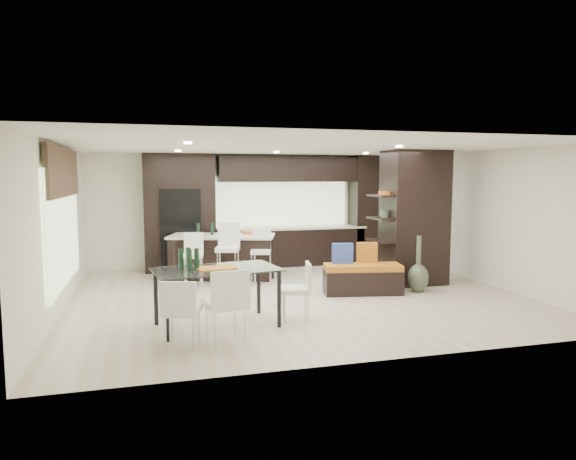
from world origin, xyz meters
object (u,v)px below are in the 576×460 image
object	(u,v)px
stool_right	(261,261)
chair_near	(225,309)
dining_table	(217,297)
stool_mid	(228,260)
stool_left	(193,265)
bench	(363,279)
chair_end	(295,294)
kitchen_island	(222,256)
chair_far	(182,315)
floor_vase	(418,264)

from	to	relation	value
stool_right	chair_near	xyz separation A→B (m)	(-1.27, -3.63, 0.02)
dining_table	stool_mid	bearing A→B (deg)	69.53
stool_left	dining_table	xyz separation A→B (m)	(0.10, -2.81, -0.01)
bench	chair_near	xyz separation A→B (m)	(-2.90, -2.21, 0.19)
dining_table	chair_end	size ratio (longest dim) A/B	2.18
stool_right	chair_end	bearing A→B (deg)	-75.64
kitchen_island	chair_far	size ratio (longest dim) A/B	2.69
stool_mid	chair_end	xyz separation A→B (m)	(0.60, -2.78, -0.10)
bench	dining_table	world-z (taller)	dining_table
bench	dining_table	xyz separation A→B (m)	(-2.90, -1.38, 0.15)
stool_left	floor_vase	distance (m)	4.37
chair_far	stool_left	bearing A→B (deg)	99.73
dining_table	chair_far	bearing A→B (deg)	-133.24
kitchen_island	stool_left	world-z (taller)	kitchen_island
dining_table	stool_left	bearing A→B (deg)	83.43
stool_right	stool_mid	bearing A→B (deg)	-161.89
kitchen_island	stool_right	bearing A→B (deg)	-31.50
stool_left	chair_far	distance (m)	3.64
bench	stool_left	bearing A→B (deg)	165.30
stool_left	dining_table	size ratio (longest dim) A/B	0.49
kitchen_island	chair_end	distance (m)	3.63
dining_table	chair_near	distance (m)	0.83
stool_mid	chair_end	bearing A→B (deg)	-61.04
stool_mid	stool_right	bearing A→B (deg)	18.83
dining_table	chair_end	xyz separation A→B (m)	(1.19, 0.00, -0.02)
bench	chair_end	bearing A→B (deg)	-130.37
dining_table	kitchen_island	bearing A→B (deg)	72.14
stool_mid	chair_far	xyz separation A→B (m)	(-1.14, -3.58, -0.09)
stool_mid	stool_right	xyz separation A→B (m)	(0.68, 0.03, -0.06)
stool_right	chair_end	xyz separation A→B (m)	(-0.08, -2.80, -0.04)
floor_vase	kitchen_island	bearing A→B (deg)	145.20
chair_far	chair_end	size ratio (longest dim) A/B	1.02
stool_right	floor_vase	xyz separation A→B (m)	(2.70, -1.58, 0.09)
stool_right	bench	bearing A→B (deg)	-25.10
chair_near	bench	bearing A→B (deg)	28.17
kitchen_island	stool_right	size ratio (longest dim) A/B	2.48
dining_table	chair_far	world-z (taller)	dining_table
stool_left	stool_right	size ratio (longest dim) A/B	0.96
stool_mid	stool_right	world-z (taller)	stool_mid
bench	chair_near	bearing A→B (deg)	-131.87
stool_left	stool_right	xyz separation A→B (m)	(1.37, -0.01, 0.02)
stool_left	stool_mid	xyz separation A→B (m)	(0.68, -0.03, 0.07)
stool_mid	bench	size ratio (longest dim) A/B	0.70
chair_near	kitchen_island	bearing A→B (deg)	73.34
floor_vase	chair_near	xyz separation A→B (m)	(-3.97, -2.06, -0.07)
stool_mid	dining_table	world-z (taller)	stool_mid
chair_far	stool_right	bearing A→B (deg)	80.11
stool_left	stool_mid	bearing A→B (deg)	7.81
chair_near	dining_table	bearing A→B (deg)	80.87
kitchen_island	stool_right	distance (m)	1.03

